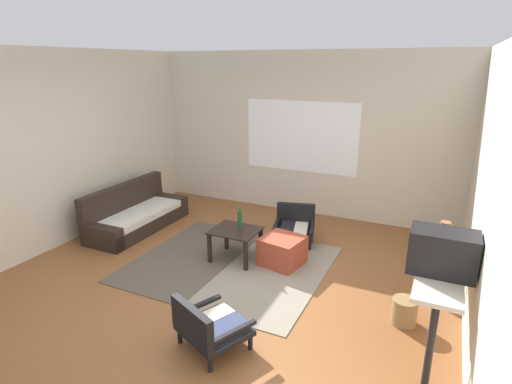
{
  "coord_description": "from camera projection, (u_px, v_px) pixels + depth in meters",
  "views": [
    {
      "loc": [
        2.24,
        -3.46,
        2.5
      ],
      "look_at": [
        0.12,
        1.0,
        0.94
      ],
      "focal_mm": 28.75,
      "sensor_mm": 36.0,
      "label": 1
    }
  ],
  "objects": [
    {
      "name": "armchair_striped_foreground",
      "position": [
        208.0,
        326.0,
        3.68
      ],
      "size": [
        0.74,
        0.72,
        0.51
      ],
      "color": "black",
      "rests_on": "ground"
    },
    {
      "name": "glass_bottle",
      "position": [
        240.0,
        219.0,
        5.32
      ],
      "size": [
        0.06,
        0.06,
        0.3
      ],
      "color": "#194723",
      "rests_on": "coffee_table"
    },
    {
      "name": "far_wall_with_window",
      "position": [
        302.0,
        134.0,
        6.88
      ],
      "size": [
        5.6,
        0.13,
        2.7
      ],
      "color": "beige",
      "rests_on": "ground"
    },
    {
      "name": "ground_plane",
      "position": [
        209.0,
        293.0,
        4.65
      ],
      "size": [
        7.8,
        7.8,
        0.0
      ],
      "primitive_type": "plane",
      "color": "brown"
    },
    {
      "name": "side_wall_left",
      "position": [
        50.0,
        151.0,
        5.59
      ],
      "size": [
        0.12,
        6.6,
        2.7
      ],
      "primitive_type": "cube",
      "color": "beige",
      "rests_on": "ground"
    },
    {
      "name": "armchair_by_window",
      "position": [
        294.0,
        226.0,
        5.98
      ],
      "size": [
        0.7,
        0.71,
        0.51
      ],
      "color": "black",
      "rests_on": "ground"
    },
    {
      "name": "couch",
      "position": [
        135.0,
        215.0,
        6.42
      ],
      "size": [
        0.69,
        1.74,
        0.7
      ],
      "color": "black",
      "rests_on": "ground"
    },
    {
      "name": "wicker_basket",
      "position": [
        404.0,
        311.0,
        4.08
      ],
      "size": [
        0.25,
        0.25,
        0.27
      ],
      "primitive_type": "cylinder",
      "color": "olive",
      "rests_on": "ground"
    },
    {
      "name": "clay_vase",
      "position": [
        444.0,
        239.0,
        3.87
      ],
      "size": [
        0.2,
        0.2,
        0.29
      ],
      "color": "brown",
      "rests_on": "console_shelf"
    },
    {
      "name": "coffee_table",
      "position": [
        235.0,
        236.0,
        5.35
      ],
      "size": [
        0.61,
        0.53,
        0.43
      ],
      "color": "black",
      "rests_on": "ground"
    },
    {
      "name": "console_shelf",
      "position": [
        439.0,
        272.0,
        3.68
      ],
      "size": [
        0.38,
        1.47,
        0.8
      ],
      "color": "#B2AD9E",
      "rests_on": "ground"
    },
    {
      "name": "ottoman_orange",
      "position": [
        282.0,
        251.0,
        5.27
      ],
      "size": [
        0.57,
        0.57,
        0.37
      ],
      "primitive_type": "cube",
      "rotation": [
        0.0,
        0.0,
        -0.18
      ],
      "color": "#993D28",
      "rests_on": "ground"
    },
    {
      "name": "side_wall_right",
      "position": [
        495.0,
        207.0,
        3.42
      ],
      "size": [
        0.12,
        6.6,
        2.7
      ],
      "primitive_type": "cube",
      "color": "beige",
      "rests_on": "ground"
    },
    {
      "name": "crt_television",
      "position": [
        442.0,
        252.0,
        3.43
      ],
      "size": [
        0.54,
        0.32,
        0.37
      ],
      "color": "black",
      "rests_on": "console_shelf"
    },
    {
      "name": "area_rug",
      "position": [
        230.0,
        264.0,
        5.31
      ],
      "size": [
        2.4,
        2.17,
        0.01
      ],
      "color": "#4C4238",
      "rests_on": "ground"
    }
  ]
}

